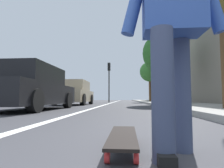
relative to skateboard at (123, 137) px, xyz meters
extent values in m
plane|color=#38383D|center=(8.97, 0.11, -0.09)|extent=(80.00, 80.00, 0.00)
cube|color=silver|center=(18.97, 1.26, -0.09)|extent=(52.00, 0.16, 0.01)
cube|color=#9E9B93|center=(16.97, -3.07, -0.03)|extent=(52.00, 3.20, 0.13)
cube|color=gray|center=(20.97, -5.72, 4.50)|extent=(40.00, 1.20, 9.18)
cylinder|color=red|center=(0.30, 0.08, -0.06)|extent=(0.07, 0.03, 0.07)
cylinder|color=red|center=(0.30, -0.09, -0.06)|extent=(0.07, 0.03, 0.07)
cylinder|color=red|center=(-0.30, 0.09, -0.06)|extent=(0.07, 0.03, 0.07)
cylinder|color=red|center=(-0.30, -0.08, -0.06)|extent=(0.07, 0.03, 0.07)
cube|color=silver|center=(0.30, 0.00, -0.01)|extent=(0.06, 0.12, 0.02)
cube|color=silver|center=(-0.30, 0.00, -0.01)|extent=(0.06, 0.12, 0.02)
cube|color=black|center=(0.00, 0.00, 0.01)|extent=(0.84, 0.21, 0.02)
cylinder|color=#384260|center=(-0.27, -0.25, 0.32)|extent=(0.14, 0.14, 0.82)
cylinder|color=#384260|center=(-0.01, -0.43, 0.32)|extent=(0.14, 0.14, 0.82)
cube|color=black|center=(-0.27, -0.25, -0.06)|extent=(0.26, 0.10, 0.07)
cube|color=black|center=(4.87, 3.19, 0.45)|extent=(4.42, 1.79, 0.70)
cube|color=black|center=(4.72, 3.19, 1.10)|extent=(2.44, 1.63, 0.60)
cube|color=#4C606B|center=(5.93, 3.17, 1.10)|extent=(0.06, 1.52, 0.51)
cylinder|color=black|center=(6.25, 3.99, 0.24)|extent=(0.66, 0.23, 0.66)
cylinder|color=black|center=(6.22, 2.34, 0.24)|extent=(0.66, 0.23, 0.66)
cylinder|color=black|center=(3.50, 2.38, 0.24)|extent=(0.66, 0.23, 0.66)
cube|color=tan|center=(10.40, 3.20, 0.45)|extent=(4.02, 1.74, 0.70)
cube|color=tan|center=(10.25, 3.20, 1.10)|extent=(2.21, 1.60, 0.60)
cube|color=#4C606B|center=(11.35, 3.20, 1.10)|extent=(0.04, 1.53, 0.51)
cylinder|color=black|center=(11.64, 4.03, 0.24)|extent=(0.66, 0.22, 0.66)
cylinder|color=black|center=(11.64, 2.38, 0.24)|extent=(0.66, 0.22, 0.66)
cylinder|color=black|center=(9.15, 4.03, 0.24)|extent=(0.66, 0.22, 0.66)
cylinder|color=black|center=(9.15, 2.38, 0.24)|extent=(0.66, 0.22, 0.66)
cylinder|color=#2D2D2D|center=(17.80, 1.66, 1.53)|extent=(0.12, 0.12, 3.24)
cube|color=black|center=(17.80, 1.66, 3.54)|extent=(0.24, 0.28, 0.80)
sphere|color=#360606|center=(17.93, 1.66, 3.80)|extent=(0.16, 0.16, 0.16)
sphere|color=#392907|center=(17.93, 1.66, 3.54)|extent=(0.16, 0.16, 0.16)
sphere|color=green|center=(17.93, 1.66, 3.28)|extent=(0.16, 0.16, 0.16)
cylinder|color=brown|center=(11.53, -2.67, 1.12)|extent=(0.22, 0.22, 2.42)
sphere|color=#2D6B28|center=(11.53, -2.67, 3.36)|extent=(2.96, 2.96, 2.96)
cylinder|color=brown|center=(19.54, -2.67, 1.19)|extent=(0.26, 0.26, 2.57)
sphere|color=#3D7F33|center=(19.54, -2.67, 3.24)|extent=(2.18, 2.18, 2.18)
cylinder|color=#384260|center=(12.48, -2.57, 0.32)|extent=(0.14, 0.14, 0.82)
cylinder|color=#384260|center=(12.22, -2.39, 0.32)|extent=(0.14, 0.14, 0.82)
cube|color=black|center=(12.48, -2.57, -0.06)|extent=(0.26, 0.10, 0.07)
cube|color=black|center=(12.36, -2.47, 1.03)|extent=(0.24, 0.40, 0.60)
cylinder|color=black|center=(12.36, -2.71, 1.03)|extent=(0.09, 0.24, 0.60)
cylinder|color=black|center=(12.36, -2.23, 1.03)|extent=(0.09, 0.24, 0.60)
sphere|color=tan|center=(12.36, -2.47, 1.44)|extent=(0.22, 0.22, 0.22)
camera|label=1|loc=(-1.45, -0.02, 0.29)|focal=30.65mm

